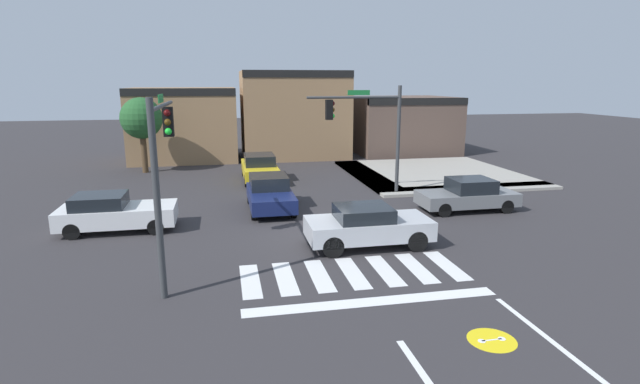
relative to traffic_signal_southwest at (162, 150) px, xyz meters
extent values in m
plane|color=#302D30|center=(5.36, 3.27, -3.70)|extent=(120.00, 120.00, 0.00)
cube|color=silver|center=(2.31, -1.23, -3.70)|extent=(0.54, 2.49, 0.01)
cube|color=silver|center=(3.32, -1.23, -3.70)|extent=(0.54, 2.49, 0.01)
cube|color=silver|center=(4.34, -1.23, -3.70)|extent=(0.54, 2.49, 0.01)
cube|color=silver|center=(5.36, -1.23, -3.70)|extent=(0.54, 2.49, 0.01)
cube|color=silver|center=(6.37, -1.23, -3.70)|extent=(0.54, 2.49, 0.01)
cube|color=silver|center=(7.39, -1.23, -3.70)|extent=(0.54, 2.49, 0.01)
cube|color=silver|center=(8.40, -1.23, -3.70)|extent=(0.54, 2.49, 0.01)
cube|color=white|center=(5.36, -3.23, -3.70)|extent=(6.80, 0.50, 0.01)
cube|color=white|center=(5.36, -6.23, -3.70)|extent=(0.16, 2.00, 0.01)
cylinder|color=yellow|center=(7.38, -5.60, -3.70)|extent=(1.08, 1.08, 0.01)
cylinder|color=white|center=(7.13, -5.60, -3.70)|extent=(0.17, 0.17, 0.00)
cylinder|color=white|center=(7.62, -5.60, -3.70)|extent=(0.17, 0.17, 0.00)
cube|color=white|center=(7.38, -5.60, -3.70)|extent=(0.49, 0.04, 0.00)
cube|color=#9E998E|center=(14.36, 8.47, -3.63)|extent=(10.00, 1.60, 0.15)
cube|color=#9E998E|center=(10.16, 13.27, -3.63)|extent=(1.60, 10.00, 0.15)
cube|color=#9E998E|center=(14.36, 13.27, -3.63)|extent=(10.00, 10.00, 0.15)
cube|color=#93704C|center=(-0.96, 22.12, -1.12)|extent=(7.36, 5.69, 5.16)
cube|color=black|center=(-0.96, 19.47, 1.21)|extent=(7.36, 0.50, 0.50)
cube|color=#93704C|center=(7.07, 22.38, -0.52)|extent=(7.71, 6.22, 6.37)
cube|color=black|center=(7.07, 19.47, 2.41)|extent=(7.71, 0.50, 0.50)
cube|color=brown|center=(15.89, 22.77, -1.50)|extent=(7.64, 6.99, 4.41)
cube|color=black|center=(15.89, 19.47, 0.46)|extent=(7.64, 0.50, 0.50)
cylinder|color=#383A3D|center=(0.00, -1.88, -1.08)|extent=(0.18, 0.18, 5.25)
cylinder|color=#383A3D|center=(0.00, 0.74, 1.21)|extent=(0.12, 5.24, 0.12)
cube|color=black|center=(0.00, 2.06, 0.63)|extent=(0.32, 0.32, 0.95)
sphere|color=#470A0A|center=(0.00, 1.89, 0.93)|extent=(0.22, 0.22, 0.22)
sphere|color=#4C330C|center=(0.00, 1.89, 0.63)|extent=(0.22, 0.22, 0.22)
sphere|color=#1ED833|center=(0.00, 1.89, 0.34)|extent=(0.22, 0.22, 0.22)
cube|color=#197233|center=(0.00, 0.47, 1.43)|extent=(0.03, 1.10, 0.24)
cylinder|color=#383A3D|center=(10.28, 8.44, -0.99)|extent=(0.18, 0.18, 5.42)
cylinder|color=#383A3D|center=(7.98, 8.44, 1.16)|extent=(4.61, 0.12, 0.12)
cube|color=black|center=(6.75, 8.44, 0.59)|extent=(0.32, 0.32, 0.95)
sphere|color=#470A0A|center=(6.92, 8.44, 0.88)|extent=(0.22, 0.22, 0.22)
sphere|color=#4C330C|center=(6.92, 8.44, 0.59)|extent=(0.22, 0.22, 0.22)
sphere|color=#1ED833|center=(6.92, 8.44, 0.29)|extent=(0.22, 0.22, 0.22)
cube|color=#197233|center=(8.21, 8.44, 1.38)|extent=(1.10, 0.03, 0.24)
cube|color=#B7BABF|center=(6.53, 1.03, -3.05)|extent=(4.27, 1.92, 0.66)
cube|color=black|center=(6.34, 1.03, -2.50)|extent=(1.85, 1.69, 0.46)
cylinder|color=black|center=(5.07, 0.18, -3.35)|extent=(0.72, 0.22, 0.72)
cylinder|color=black|center=(5.07, 1.89, -3.35)|extent=(0.72, 0.22, 0.72)
cylinder|color=black|center=(7.98, 0.18, -3.35)|extent=(0.72, 0.22, 0.72)
cylinder|color=black|center=(7.98, 1.89, -3.35)|extent=(0.72, 0.22, 0.72)
cube|color=white|center=(-2.35, 4.67, -3.09)|extent=(4.28, 1.89, 0.68)
cube|color=black|center=(-2.97, 4.67, -2.51)|extent=(1.87, 1.66, 0.49)
cylinder|color=black|center=(-0.90, 5.51, -3.40)|extent=(0.61, 0.22, 0.61)
cylinder|color=black|center=(-0.90, 3.84, -3.40)|extent=(0.61, 0.22, 0.61)
cylinder|color=black|center=(-3.81, 5.51, -3.40)|extent=(0.61, 0.22, 0.61)
cylinder|color=black|center=(-3.81, 3.84, -3.40)|extent=(0.61, 0.22, 0.61)
cube|color=gold|center=(3.73, 13.29, -3.08)|extent=(1.89, 4.79, 0.62)
cube|color=black|center=(3.73, 13.24, -2.47)|extent=(1.66, 2.20, 0.58)
cylinder|color=black|center=(4.56, 11.66, -3.35)|extent=(0.22, 0.71, 0.71)
cylinder|color=black|center=(2.89, 11.66, -3.35)|extent=(0.22, 0.71, 0.71)
cylinder|color=black|center=(4.56, 14.92, -3.35)|extent=(0.22, 0.71, 0.71)
cylinder|color=black|center=(2.89, 14.92, -3.35)|extent=(0.22, 0.71, 0.71)
cube|color=slate|center=(12.23, 4.79, -3.15)|extent=(4.29, 1.86, 0.57)
cube|color=black|center=(12.39, 4.79, -2.57)|extent=(1.81, 1.63, 0.59)
cylinder|color=black|center=(13.69, 5.61, -3.40)|extent=(0.60, 0.22, 0.60)
cylinder|color=black|center=(13.69, 3.97, -3.40)|extent=(0.60, 0.22, 0.60)
cylinder|color=black|center=(10.78, 5.61, -3.40)|extent=(0.60, 0.22, 0.60)
cylinder|color=black|center=(10.78, 3.97, -3.40)|extent=(0.60, 0.22, 0.60)
cube|color=#141E4C|center=(3.67, 6.52, -3.12)|extent=(1.88, 4.13, 0.61)
cube|color=black|center=(3.67, 7.15, -2.53)|extent=(1.66, 1.99, 0.59)
cylinder|color=black|center=(4.50, 5.12, -3.39)|extent=(0.22, 0.62, 0.62)
cylinder|color=black|center=(2.84, 5.12, -3.39)|extent=(0.22, 0.62, 0.62)
cylinder|color=black|center=(4.50, 7.93, -3.39)|extent=(0.22, 0.62, 0.62)
cylinder|color=black|center=(2.84, 7.93, -3.39)|extent=(0.22, 0.62, 0.62)
cylinder|color=#4C3823|center=(-3.14, 17.27, -2.30)|extent=(0.36, 0.36, 2.80)
sphere|color=#235628|center=(-3.14, 17.27, -0.30)|extent=(2.54, 2.54, 2.54)
camera|label=1|loc=(1.70, -14.41, 1.91)|focal=27.22mm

